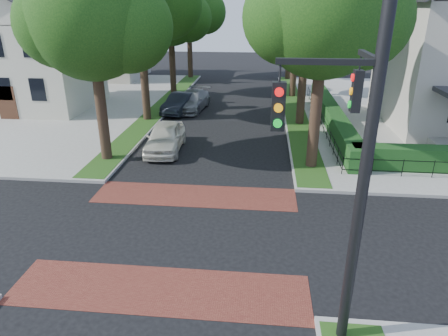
{
  "coord_description": "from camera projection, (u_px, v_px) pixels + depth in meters",
  "views": [
    {
      "loc": [
        2.89,
        -12.65,
        8.0
      ],
      "look_at": [
        1.36,
        2.72,
        1.6
      ],
      "focal_mm": 32.0,
      "sensor_mm": 36.0,
      "label": 1
    }
  ],
  "objects": [
    {
      "name": "parked_car_front",
      "position": [
        165.0,
        137.0,
        23.08
      ],
      "size": [
        2.14,
        4.85,
        1.62
      ],
      "primitive_type": "imported",
      "rotation": [
        0.0,
        0.0,
        0.05
      ],
      "color": "silver",
      "rests_on": "ground"
    },
    {
      "name": "grass_strip_nw",
      "position": [
        162.0,
        106.0,
        32.95
      ],
      "size": [
        1.6,
        29.8,
        0.02
      ],
      "primitive_type": "cube",
      "color": "#1F3F12",
      "rests_on": "sidewalk_nw"
    },
    {
      "name": "hedge_main_road",
      "position": [
        332.0,
        116.0,
        27.76
      ],
      "size": [
        1.0,
        18.0,
        1.2
      ],
      "primitive_type": "cube",
      "color": "#174016",
      "rests_on": "sidewalk_ne"
    },
    {
      "name": "tree_left_far",
      "position": [
        172.0,
        14.0,
        34.99
      ],
      "size": [
        7.0,
        6.02,
        9.86
      ],
      "color": "black",
      "rests_on": "sidewalk_nw"
    },
    {
      "name": "tree_right_mid",
      "position": [
        310.0,
        3.0,
        25.41
      ],
      "size": [
        8.25,
        7.09,
        11.22
      ],
      "color": "black",
      "rests_on": "sidewalk_ne"
    },
    {
      "name": "grass_strip_ne",
      "position": [
        294.0,
        109.0,
        31.96
      ],
      "size": [
        1.6,
        29.8,
        0.02
      ],
      "primitive_type": "cube",
      "color": "#1F3F12",
      "rests_on": "sidewalk_ne"
    },
    {
      "name": "crosswalk_near",
      "position": [
        160.0,
        290.0,
        12.01
      ],
      "size": [
        9.0,
        2.2,
        0.01
      ],
      "primitive_type": "cube",
      "color": "maroon",
      "rests_on": "ground"
    },
    {
      "name": "tree_right_far",
      "position": [
        298.0,
        17.0,
        34.07
      ],
      "size": [
        7.25,
        6.23,
        9.74
      ],
      "color": "black",
      "rests_on": "sidewalk_ne"
    },
    {
      "name": "crosswalk_far",
      "position": [
        195.0,
        196.0,
        17.9
      ],
      "size": [
        9.0,
        2.2,
        0.01
      ],
      "primitive_type": "cube",
      "color": "maroon",
      "rests_on": "ground"
    },
    {
      "name": "fence_main_road",
      "position": [
        320.0,
        117.0,
        27.89
      ],
      "size": [
        0.06,
        18.0,
        0.9
      ],
      "primitive_type": null,
      "color": "black",
      "rests_on": "sidewalk_ne"
    },
    {
      "name": "parked_car_rear",
      "position": [
        192.0,
        101.0,
        32.01
      ],
      "size": [
        2.75,
        5.44,
        1.51
      ],
      "primitive_type": "imported",
      "rotation": [
        0.0,
        0.0,
        -0.12
      ],
      "color": "gray",
      "rests_on": "ground"
    },
    {
      "name": "tree_right_near",
      "position": [
        326.0,
        12.0,
        18.18
      ],
      "size": [
        7.75,
        6.67,
        10.66
      ],
      "color": "black",
      "rests_on": "sidewalk_ne"
    },
    {
      "name": "traffic_signal",
      "position": [
        353.0,
        167.0,
        8.65
      ],
      "size": [
        2.17,
        2.0,
        8.0
      ],
      "color": "black",
      "rests_on": "sidewalk_se"
    },
    {
      "name": "tree_left_near",
      "position": [
        95.0,
        19.0,
        19.32
      ],
      "size": [
        7.5,
        6.45,
        10.2
      ],
      "color": "black",
      "rests_on": "sidewalk_nw"
    },
    {
      "name": "tree_left_back",
      "position": [
        190.0,
        9.0,
        43.17
      ],
      "size": [
        7.75,
        6.66,
        10.44
      ],
      "color": "black",
      "rests_on": "sidewalk_nw"
    },
    {
      "name": "house_left_far",
      "position": [
        98.0,
        32.0,
        43.86
      ],
      "size": [
        10.0,
        9.0,
        10.14
      ],
      "color": "#B5AFA3",
      "rests_on": "sidewalk_nw"
    },
    {
      "name": "sidewalk_nw",
      "position": [
        1.0,
        103.0,
        34.18
      ],
      "size": [
        30.0,
        30.0,
        0.15
      ],
      "primitive_type": "cube",
      "color": "gray",
      "rests_on": "ground"
    },
    {
      "name": "ground",
      "position": [
        181.0,
        234.0,
        14.96
      ],
      "size": [
        120.0,
        120.0,
        0.0
      ],
      "primitive_type": "plane",
      "color": "black",
      "rests_on": "ground"
    },
    {
      "name": "parked_car_middle",
      "position": [
        180.0,
        103.0,
        31.26
      ],
      "size": [
        2.33,
        4.73,
        1.49
      ],
      "primitive_type": "imported",
      "rotation": [
        0.0,
        0.0,
        -0.17
      ],
      "color": "black",
      "rests_on": "ground"
    },
    {
      "name": "house_left_near",
      "position": [
        28.0,
        44.0,
        30.99
      ],
      "size": [
        10.0,
        9.0,
        10.14
      ],
      "color": "beige",
      "rests_on": "sidewalk_nw"
    },
    {
      "name": "tree_right_back",
      "position": [
        292.0,
        11.0,
        42.21
      ],
      "size": [
        7.5,
        6.45,
        10.2
      ],
      "color": "black",
      "rests_on": "sidewalk_ne"
    }
  ]
}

